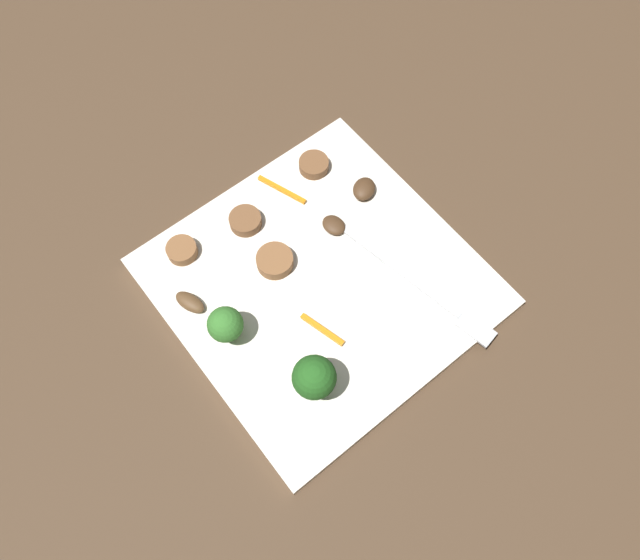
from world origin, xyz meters
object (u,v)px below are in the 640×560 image
at_px(sausage_slice_3, 275,261).
at_px(mushroom_0, 190,302).
at_px(sausage_slice_0, 314,165).
at_px(pepper_strip_0, 322,330).
at_px(broccoli_floret_0, 314,378).
at_px(sausage_slice_2, 245,221).
at_px(fork, 424,289).
at_px(mushroom_1, 364,189).
at_px(plate, 320,283).
at_px(mushroom_2, 334,225).
at_px(pepper_strip_1, 282,190).
at_px(sausage_slice_1, 182,250).
at_px(broccoli_floret_1, 225,325).

bearing_deg(sausage_slice_3, mushroom_0, -100.02).
height_order(sausage_slice_0, pepper_strip_0, sausage_slice_0).
relative_size(broccoli_floret_0, sausage_slice_2, 1.72).
xyz_separation_m(fork, sausage_slice_3, (-0.11, -0.09, 0.00)).
relative_size(sausage_slice_3, pepper_strip_0, 0.76).
distance_m(sausage_slice_2, mushroom_1, 0.12).
xyz_separation_m(plate, mushroom_2, (-0.04, 0.05, 0.01)).
distance_m(pepper_strip_0, pepper_strip_1, 0.15).
height_order(sausage_slice_1, pepper_strip_0, sausage_slice_1).
height_order(fork, sausage_slice_0, sausage_slice_0).
distance_m(plate, mushroom_2, 0.06).
height_order(sausage_slice_2, pepper_strip_1, sausage_slice_2).
bearing_deg(sausage_slice_2, pepper_strip_0, -4.62).
bearing_deg(fork, mushroom_1, 157.24).
xyz_separation_m(broccoli_floret_0, mushroom_1, (-0.13, 0.16, -0.03)).
xyz_separation_m(fork, mushroom_1, (-0.12, 0.03, 0.00)).
relative_size(sausage_slice_0, sausage_slice_3, 0.87).
height_order(sausage_slice_2, sausage_slice_3, sausage_slice_3).
distance_m(sausage_slice_2, mushroom_2, 0.09).
distance_m(mushroom_1, pepper_strip_0, 0.15).
bearing_deg(pepper_strip_1, broccoli_floret_1, -54.30).
xyz_separation_m(broccoli_floret_1, pepper_strip_0, (0.05, 0.07, -0.02)).
bearing_deg(sausage_slice_3, broccoli_floret_0, -21.12).
relative_size(sausage_slice_0, pepper_strip_1, 0.55).
bearing_deg(sausage_slice_0, sausage_slice_3, -56.92).
relative_size(sausage_slice_3, mushroom_1, 1.29).
distance_m(sausage_slice_1, sausage_slice_3, 0.09).
xyz_separation_m(fork, sausage_slice_2, (-0.16, -0.09, 0.00)).
height_order(mushroom_0, pepper_strip_0, mushroom_0).
height_order(fork, broccoli_floret_0, broccoli_floret_0).
bearing_deg(pepper_strip_1, sausage_slice_2, -80.68).
distance_m(fork, mushroom_0, 0.21).
xyz_separation_m(plate, pepper_strip_0, (0.04, -0.03, 0.01)).
bearing_deg(pepper_strip_0, mushroom_1, 125.59).
bearing_deg(sausage_slice_2, fork, 28.68).
distance_m(sausage_slice_1, mushroom_2, 0.15).
height_order(broccoli_floret_0, sausage_slice_2, broccoli_floret_0).
relative_size(plate, sausage_slice_1, 9.35).
height_order(plate, sausage_slice_0, sausage_slice_0).
bearing_deg(sausage_slice_0, mushroom_1, 21.34).
distance_m(sausage_slice_0, sausage_slice_1, 0.16).
bearing_deg(mushroom_2, sausage_slice_1, -117.56).
height_order(broccoli_floret_1, pepper_strip_1, broccoli_floret_1).
relative_size(broccoli_floret_1, sausage_slice_1, 1.53).
bearing_deg(mushroom_1, sausage_slice_3, -85.77).
distance_m(sausage_slice_0, pepper_strip_0, 0.18).
relative_size(plate, pepper_strip_1, 4.89).
relative_size(broccoli_floret_1, mushroom_0, 1.44).
bearing_deg(pepper_strip_1, fork, 12.53).
bearing_deg(sausage_slice_1, sausage_slice_0, 89.43).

